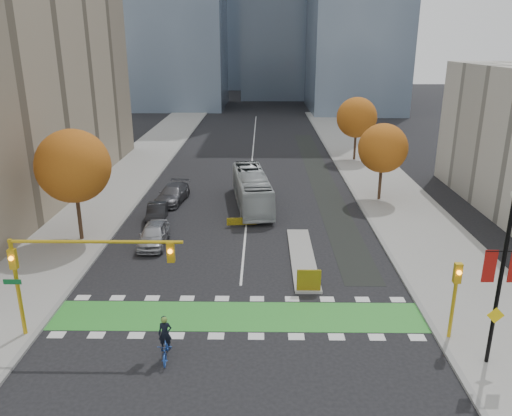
{
  "coord_description": "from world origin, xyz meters",
  "views": [
    {
      "loc": [
        1.28,
        -21.88,
        14.01
      ],
      "look_at": [
        0.84,
        10.73,
        3.0
      ],
      "focal_mm": 35.0,
      "sensor_mm": 36.0,
      "label": 1
    }
  ],
  "objects_px": {
    "hazard_board": "(309,280)",
    "tree_west": "(73,166)",
    "tree_east_far": "(357,118)",
    "parked_car_a": "(154,235)",
    "parked_car_b": "(157,213)",
    "traffic_signal_west": "(67,263)",
    "banner_lamppost": "(502,273)",
    "bus": "(252,189)",
    "parked_car_c": "(173,194)",
    "tree_east_near": "(383,148)",
    "cyclist": "(166,345)",
    "traffic_signal_east": "(455,290)"
  },
  "relations": [
    {
      "from": "parked_car_a",
      "to": "tree_east_near",
      "type": "bearing_deg",
      "value": 29.21
    },
    {
      "from": "hazard_board",
      "to": "cyclist",
      "type": "xyz_separation_m",
      "value": [
        -7.13,
        -6.47,
        -0.07
      ]
    },
    {
      "from": "tree_west",
      "to": "tree_east_near",
      "type": "height_order",
      "value": "tree_west"
    },
    {
      "from": "parked_car_a",
      "to": "parked_car_c",
      "type": "bearing_deg",
      "value": 91.07
    },
    {
      "from": "traffic_signal_east",
      "to": "banner_lamppost",
      "type": "distance_m",
      "value": 2.92
    },
    {
      "from": "traffic_signal_west",
      "to": "parked_car_c",
      "type": "relative_size",
      "value": 1.6
    },
    {
      "from": "traffic_signal_west",
      "to": "banner_lamppost",
      "type": "xyz_separation_m",
      "value": [
        19.43,
        -1.99,
        0.58
      ]
    },
    {
      "from": "tree_west",
      "to": "bus",
      "type": "relative_size",
      "value": 0.75
    },
    {
      "from": "tree_west",
      "to": "parked_car_c",
      "type": "relative_size",
      "value": 1.54
    },
    {
      "from": "cyclist",
      "to": "bus",
      "type": "xyz_separation_m",
      "value": [
        3.48,
        22.52,
        0.8
      ]
    },
    {
      "from": "traffic_signal_east",
      "to": "cyclist",
      "type": "bearing_deg",
      "value": -172.64
    },
    {
      "from": "tree_east_far",
      "to": "parked_car_b",
      "type": "height_order",
      "value": "tree_east_far"
    },
    {
      "from": "hazard_board",
      "to": "tree_east_near",
      "type": "relative_size",
      "value": 0.2
    },
    {
      "from": "tree_west",
      "to": "banner_lamppost",
      "type": "distance_m",
      "value": 27.63
    },
    {
      "from": "tree_east_far",
      "to": "parked_car_a",
      "type": "height_order",
      "value": "tree_east_far"
    },
    {
      "from": "tree_east_near",
      "to": "banner_lamppost",
      "type": "relative_size",
      "value": 0.85
    },
    {
      "from": "hazard_board",
      "to": "tree_west",
      "type": "distance_m",
      "value": 18.44
    },
    {
      "from": "hazard_board",
      "to": "tree_east_far",
      "type": "bearing_deg",
      "value": 75.88
    },
    {
      "from": "bus",
      "to": "tree_east_near",
      "type": "bearing_deg",
      "value": 1.15
    },
    {
      "from": "tree_east_far",
      "to": "traffic_signal_east",
      "type": "height_order",
      "value": "tree_east_far"
    },
    {
      "from": "bus",
      "to": "parked_car_b",
      "type": "relative_size",
      "value": 2.59
    },
    {
      "from": "tree_east_near",
      "to": "traffic_signal_east",
      "type": "relative_size",
      "value": 1.73
    },
    {
      "from": "parked_car_a",
      "to": "parked_car_b",
      "type": "xyz_separation_m",
      "value": [
        -0.78,
        5.0,
        -0.09
      ]
    },
    {
      "from": "bus",
      "to": "parked_car_c",
      "type": "bearing_deg",
      "value": 164.96
    },
    {
      "from": "hazard_board",
      "to": "tree_east_near",
      "type": "height_order",
      "value": "tree_east_near"
    },
    {
      "from": "tree_west",
      "to": "cyclist",
      "type": "relative_size",
      "value": 3.77
    },
    {
      "from": "banner_lamppost",
      "to": "parked_car_c",
      "type": "height_order",
      "value": "banner_lamppost"
    },
    {
      "from": "banner_lamppost",
      "to": "parked_car_a",
      "type": "height_order",
      "value": "banner_lamppost"
    },
    {
      "from": "tree_east_far",
      "to": "parked_car_b",
      "type": "bearing_deg",
      "value": -132.26
    },
    {
      "from": "cyclist",
      "to": "parked_car_c",
      "type": "xyz_separation_m",
      "value": [
        -3.73,
        23.5,
        0.05
      ]
    },
    {
      "from": "bus",
      "to": "parked_car_a",
      "type": "bearing_deg",
      "value": -134.58
    },
    {
      "from": "traffic_signal_east",
      "to": "parked_car_b",
      "type": "height_order",
      "value": "traffic_signal_east"
    },
    {
      "from": "traffic_signal_east",
      "to": "cyclist",
      "type": "relative_size",
      "value": 1.88
    },
    {
      "from": "tree_east_far",
      "to": "tree_east_near",
      "type": "bearing_deg",
      "value": -91.79
    },
    {
      "from": "parked_car_c",
      "to": "hazard_board",
      "type": "bearing_deg",
      "value": -49.84
    },
    {
      "from": "banner_lamppost",
      "to": "hazard_board",
      "type": "bearing_deg",
      "value": 138.21
    },
    {
      "from": "tree_east_near",
      "to": "traffic_signal_west",
      "type": "relative_size",
      "value": 0.83
    },
    {
      "from": "traffic_signal_east",
      "to": "traffic_signal_west",
      "type": "bearing_deg",
      "value": -179.99
    },
    {
      "from": "tree_west",
      "to": "traffic_signal_east",
      "type": "height_order",
      "value": "tree_west"
    },
    {
      "from": "cyclist",
      "to": "parked_car_c",
      "type": "distance_m",
      "value": 23.79
    },
    {
      "from": "tree_east_near",
      "to": "parked_car_c",
      "type": "relative_size",
      "value": 1.33
    },
    {
      "from": "tree_east_far",
      "to": "cyclist",
      "type": "xyz_separation_m",
      "value": [
        -15.63,
        -40.27,
        -4.51
      ]
    },
    {
      "from": "parked_car_c",
      "to": "tree_west",
      "type": "bearing_deg",
      "value": -111.47
    },
    {
      "from": "traffic_signal_west",
      "to": "tree_east_near",
      "type": "bearing_deg",
      "value": 48.48
    },
    {
      "from": "banner_lamppost",
      "to": "parked_car_c",
      "type": "relative_size",
      "value": 1.55
    },
    {
      "from": "traffic_signal_west",
      "to": "banner_lamppost",
      "type": "bearing_deg",
      "value": -5.86
    },
    {
      "from": "tree_west",
      "to": "cyclist",
      "type": "distance_m",
      "value": 17.5
    },
    {
      "from": "hazard_board",
      "to": "banner_lamppost",
      "type": "distance_m",
      "value": 10.76
    },
    {
      "from": "hazard_board",
      "to": "tree_east_far",
      "type": "height_order",
      "value": "tree_east_far"
    },
    {
      "from": "banner_lamppost",
      "to": "parked_car_b",
      "type": "bearing_deg",
      "value": 135.07
    }
  ]
}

